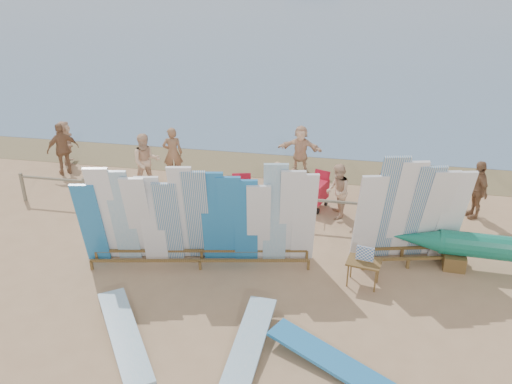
% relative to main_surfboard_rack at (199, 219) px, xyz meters
% --- Properties ---
extents(ground, '(160.00, 160.00, 0.00)m').
position_rel_main_surfboard_rack_xyz_m(ground, '(-0.15, -0.60, -1.25)').
color(ground, tan).
rests_on(ground, ground).
extents(wet_sand_strip, '(40.00, 2.60, 0.01)m').
position_rel_main_surfboard_rack_xyz_m(wet_sand_strip, '(-0.15, 6.60, -1.25)').
color(wet_sand_strip, olive).
rests_on(wet_sand_strip, ground).
extents(fence, '(12.08, 0.08, 0.90)m').
position_rel_main_surfboard_rack_xyz_m(fence, '(-0.15, 2.40, -0.62)').
color(fence, gray).
rests_on(fence, ground).
extents(main_surfboard_rack, '(5.58, 1.66, 2.78)m').
position_rel_main_surfboard_rack_xyz_m(main_surfboard_rack, '(0.00, 0.00, 0.00)').
color(main_surfboard_rack, brown).
rests_on(main_surfboard_rack, ground).
extents(side_surfboard_rack, '(2.67, 1.24, 2.98)m').
position_rel_main_surfboard_rack_xyz_m(side_surfboard_rack, '(4.88, 0.97, 0.08)').
color(side_surfboard_rack, brown).
rests_on(side_surfboard_rack, ground).
extents(vendor_table, '(0.84, 0.66, 1.01)m').
position_rel_main_surfboard_rack_xyz_m(vendor_table, '(3.87, -0.13, -0.92)').
color(vendor_table, brown).
rests_on(vendor_table, ground).
extents(flat_board_b, '(0.73, 2.72, 0.39)m').
position_rel_main_surfboard_rack_xyz_m(flat_board_b, '(1.72, -2.88, -1.25)').
color(flat_board_b, '#84B5D3').
rests_on(flat_board_b, ground).
extents(flat_board_a, '(1.99, 2.54, 0.34)m').
position_rel_main_surfboard_rack_xyz_m(flat_board_a, '(-0.74, -2.94, -1.25)').
color(flat_board_a, '#84B5D3').
rests_on(flat_board_a, ground).
extents(flat_board_d, '(2.65, 1.74, 0.33)m').
position_rel_main_surfboard_rack_xyz_m(flat_board_d, '(3.36, -2.92, -1.25)').
color(flat_board_d, '#2577B9').
rests_on(flat_board_d, ground).
extents(beach_chair_left, '(0.67, 0.69, 0.88)m').
position_rel_main_surfboard_rack_xyz_m(beach_chair_left, '(0.32, 3.39, -0.99)').
color(beach_chair_left, red).
rests_on(beach_chair_left, ground).
extents(beach_chair_right, '(0.55, 0.57, 0.83)m').
position_rel_main_surfboard_rack_xyz_m(beach_chair_right, '(1.34, 3.27, -1.01)').
color(beach_chair_right, red).
rests_on(beach_chair_right, ground).
extents(stroller, '(0.78, 0.93, 1.09)m').
position_rel_main_surfboard_rack_xyz_m(stroller, '(2.52, 3.48, -0.81)').
color(stroller, red).
rests_on(stroller, ground).
extents(beachgoer_11, '(1.09, 1.46, 1.53)m').
position_rel_main_surfboard_rack_xyz_m(beachgoer_11, '(-6.31, 5.39, -0.49)').
color(beachgoer_11, beige).
rests_on(beachgoer_11, ground).
extents(beachgoer_1, '(0.71, 0.52, 1.74)m').
position_rel_main_surfboard_rack_xyz_m(beachgoer_1, '(-2.25, 4.82, -0.38)').
color(beachgoer_1, '#8C6042').
rests_on(beachgoer_1, ground).
extents(beachgoer_2, '(0.97, 0.77, 1.80)m').
position_rel_main_surfboard_rack_xyz_m(beachgoer_2, '(-2.82, 3.92, -0.35)').
color(beachgoer_2, beige).
rests_on(beachgoer_2, ground).
extents(beachgoer_8, '(0.47, 0.81, 1.58)m').
position_rel_main_surfboard_rack_xyz_m(beachgoer_8, '(3.12, 3.08, -0.46)').
color(beachgoer_8, beige).
rests_on(beachgoer_8, ground).
extents(beachgoer_10, '(0.69, 1.08, 1.70)m').
position_rel_main_surfboard_rack_xyz_m(beachgoer_10, '(6.94, 3.79, -0.40)').
color(beachgoer_10, '#8C6042').
rests_on(beachgoer_10, ground).
extents(beachgoer_6, '(0.82, 0.55, 1.53)m').
position_rel_main_surfboard_rack_xyz_m(beachgoer_6, '(1.42, 3.05, -0.48)').
color(beachgoer_6, tan).
rests_on(beachgoer_6, ground).
extents(beachgoer_5, '(1.52, 0.63, 1.60)m').
position_rel_main_surfboard_rack_xyz_m(beachgoer_5, '(1.75, 6.12, -0.45)').
color(beachgoer_5, beige).
rests_on(beachgoer_5, ground).
extents(beachgoer_extra_1, '(1.06, 1.03, 1.76)m').
position_rel_main_surfboard_rack_xyz_m(beachgoer_extra_1, '(-5.91, 4.49, -0.37)').
color(beachgoer_extra_1, '#8C6042').
rests_on(beachgoer_extra_1, ground).
extents(beachgoer_7, '(0.63, 0.46, 1.55)m').
position_rel_main_surfboard_rack_xyz_m(beachgoer_7, '(4.52, 4.02, -0.47)').
color(beachgoer_7, '#8C6042').
rests_on(beachgoer_7, ground).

